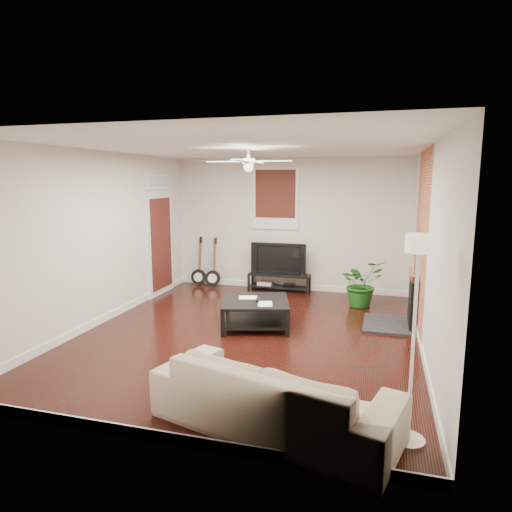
# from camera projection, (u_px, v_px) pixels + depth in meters

# --- Properties ---
(room) EXTENTS (5.01, 6.01, 2.81)m
(room) POSITION_uv_depth(u_px,v_px,m) (249.00, 244.00, 6.64)
(room) COLOR black
(room) RESTS_ON ground
(brick_accent) EXTENTS (0.02, 2.20, 2.80)m
(brick_accent) POSITION_uv_depth(u_px,v_px,m) (421.00, 241.00, 6.92)
(brick_accent) COLOR #994931
(brick_accent) RESTS_ON floor
(fireplace) EXTENTS (0.80, 1.10, 0.92)m
(fireplace) POSITION_uv_depth(u_px,v_px,m) (398.00, 299.00, 7.16)
(fireplace) COLOR black
(fireplace) RESTS_ON floor
(window_back) EXTENTS (1.00, 0.06, 1.30)m
(window_back) POSITION_uv_depth(u_px,v_px,m) (275.00, 199.00, 9.45)
(window_back) COLOR #3B1A10
(window_back) RESTS_ON wall_back
(door_left) EXTENTS (0.08, 1.00, 2.50)m
(door_left) POSITION_uv_depth(u_px,v_px,m) (160.00, 234.00, 9.13)
(door_left) COLOR white
(door_left) RESTS_ON wall_left
(tv_stand) EXTENTS (1.31, 0.35, 0.37)m
(tv_stand) POSITION_uv_depth(u_px,v_px,m) (279.00, 282.00, 9.52)
(tv_stand) COLOR black
(tv_stand) RESTS_ON floor
(tv) EXTENTS (1.17, 0.15, 0.67)m
(tv) POSITION_uv_depth(u_px,v_px,m) (279.00, 258.00, 9.45)
(tv) COLOR black
(tv) RESTS_ON tv_stand
(coffee_table) EXTENTS (1.28, 1.28, 0.44)m
(coffee_table) POSITION_uv_depth(u_px,v_px,m) (255.00, 313.00, 7.20)
(coffee_table) COLOR black
(coffee_table) RESTS_ON floor
(sofa) EXTENTS (2.49, 1.50, 0.68)m
(sofa) POSITION_uv_depth(u_px,v_px,m) (274.00, 394.00, 4.21)
(sofa) COLOR tan
(sofa) RESTS_ON floor
(floor_lamp) EXTENTS (0.39, 0.39, 1.90)m
(floor_lamp) POSITION_uv_depth(u_px,v_px,m) (413.00, 341.00, 3.88)
(floor_lamp) COLOR silver
(floor_lamp) RESTS_ON floor
(potted_plant) EXTENTS (1.05, 1.04, 0.88)m
(potted_plant) POSITION_uv_depth(u_px,v_px,m) (361.00, 283.00, 8.31)
(potted_plant) COLOR #1B5A19
(potted_plant) RESTS_ON floor
(guitar_left) EXTENTS (0.37, 0.28, 1.10)m
(guitar_left) POSITION_uv_depth(u_px,v_px,m) (198.00, 261.00, 9.92)
(guitar_left) COLOR black
(guitar_left) RESTS_ON floor
(guitar_right) EXTENTS (0.38, 0.31, 1.10)m
(guitar_right) POSITION_uv_depth(u_px,v_px,m) (213.00, 262.00, 9.80)
(guitar_right) COLOR black
(guitar_right) RESTS_ON floor
(ceiling_fan) EXTENTS (1.24, 1.24, 0.32)m
(ceiling_fan) POSITION_uv_depth(u_px,v_px,m) (248.00, 161.00, 6.44)
(ceiling_fan) COLOR white
(ceiling_fan) RESTS_ON ceiling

